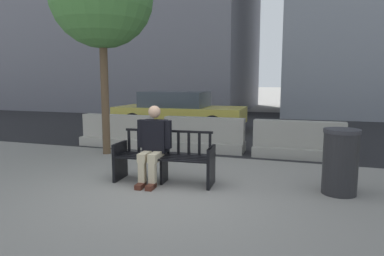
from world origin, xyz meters
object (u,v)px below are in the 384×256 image
Objects in this scene: street_bench at (164,159)px; jersey_barrier_left at (118,133)px; car_taxi_near at (179,110)px; seated_person at (153,143)px; jersey_barrier_centre at (204,137)px; trash_bin at (340,161)px; jersey_barrier_right at (298,143)px.

street_bench reaches higher than jersey_barrier_left.
car_taxi_near reaches higher than street_bench.
jersey_barrier_centre is (0.05, 2.84, -0.35)m from seated_person.
jersey_barrier_right is at bearing 105.44° from trash_bin.
seated_person is (-0.17, -0.07, 0.29)m from street_bench.
jersey_barrier_left is (-2.51, 2.68, -0.06)m from street_bench.
car_taxi_near is at bearing 129.51° from trash_bin.
car_taxi_near is at bearing 119.80° from jersey_barrier_centre.
trash_bin is (4.90, -5.94, -0.18)m from car_taxi_near.
jersey_barrier_centre is at bearing 179.25° from jersey_barrier_right.
jersey_barrier_centre is 2.39m from jersey_barrier_left.
seated_person is 0.65× the size of jersey_barrier_centre.
seated_person is 3.64m from jersey_barrier_right.
street_bench reaches higher than jersey_barrier_centre.
street_bench is 6.58m from car_taxi_near.
jersey_barrier_left is 3.58m from car_taxi_near.
trash_bin is at bearing -24.32° from jersey_barrier_left.
jersey_barrier_right is at bearing -39.59° from car_taxi_near.
car_taxi_near is (0.40, 3.54, 0.34)m from jersey_barrier_left.
jersey_barrier_right is at bearing 50.76° from seated_person.
seated_person is 0.66× the size of jersey_barrier_left.
street_bench is at bearing -87.54° from jersey_barrier_centre.
car_taxi_near is at bearing 107.02° from seated_person.
jersey_barrier_centre is at bearing 1.97° from jersey_barrier_left.
jersey_barrier_left is (-2.33, 2.75, -0.35)m from seated_person.
street_bench is 0.35m from seated_person.
jersey_barrier_right is 0.43× the size of car_taxi_near.
jersey_barrier_centre is 4.00m from car_taxi_near.
jersey_barrier_right is at bearing 0.65° from jersey_barrier_left.
street_bench reaches higher than jersey_barrier_right.
jersey_barrier_right is 5.49m from car_taxi_near.
car_taxi_near is (-2.10, 6.23, 0.29)m from street_bench.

